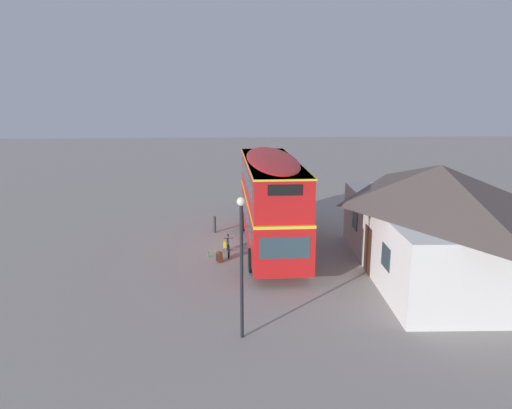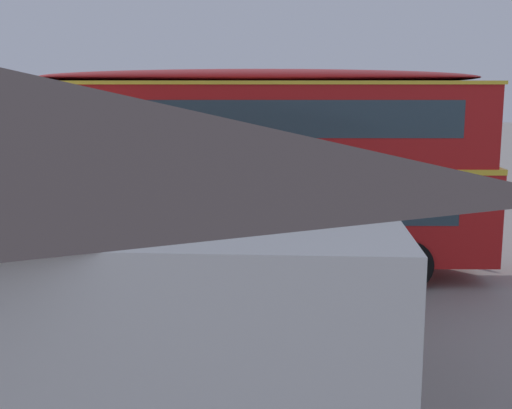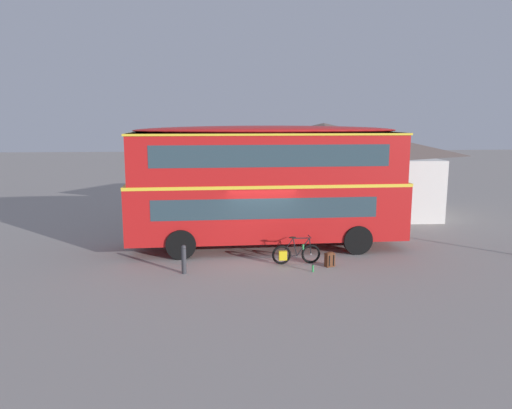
{
  "view_description": "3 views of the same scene",
  "coord_description": "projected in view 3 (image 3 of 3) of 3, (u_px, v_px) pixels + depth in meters",
  "views": [
    {
      "loc": [
        24.18,
        -1.12,
        7.92
      ],
      "look_at": [
        0.58,
        0.2,
        2.39
      ],
      "focal_mm": 34.39,
      "sensor_mm": 36.0,
      "label": 1
    },
    {
      "loc": [
        -0.06,
        16.61,
        4.51
      ],
      "look_at": [
        0.4,
        -0.98,
        1.32
      ],
      "focal_mm": 47.72,
      "sensor_mm": 36.0,
      "label": 2
    },
    {
      "loc": [
        -1.73,
        -17.72,
        5.05
      ],
      "look_at": [
        -0.25,
        -0.52,
        2.02
      ],
      "focal_mm": 34.48,
      "sensor_mm": 36.0,
      "label": 3
    }
  ],
  "objects": [
    {
      "name": "ground_plane",
      "position": [
        262.0,
        255.0,
        18.41
      ],
      "size": [
        120.0,
        120.0,
        0.0
      ],
      "primitive_type": "plane",
      "color": "gray"
    },
    {
      "name": "double_decker_bus",
      "position": [
        267.0,
        182.0,
        18.94
      ],
      "size": [
        10.69,
        2.8,
        4.79
      ],
      "color": "black",
      "rests_on": "ground"
    },
    {
      "name": "touring_bicycle",
      "position": [
        295.0,
        254.0,
        17.23
      ],
      "size": [
        1.73,
        0.5,
        0.99
      ],
      "color": "black",
      "rests_on": "ground"
    },
    {
      "name": "backpack_on_ground",
      "position": [
        330.0,
        259.0,
        16.96
      ],
      "size": [
        0.37,
        0.33,
        0.52
      ],
      "color": "#592D19",
      "rests_on": "ground"
    },
    {
      "name": "water_bottle_green_metal",
      "position": [
        313.0,
        268.0,
        16.39
      ],
      "size": [
        0.07,
        0.07,
        0.26
      ],
      "color": "green",
      "rests_on": "ground"
    },
    {
      "name": "pub_building",
      "position": [
        323.0,
        168.0,
        26.08
      ],
      "size": [
        11.64,
        6.7,
        4.83
      ],
      "color": "silver",
      "rests_on": "ground"
    },
    {
      "name": "kerb_bollard",
      "position": [
        184.0,
        259.0,
        16.15
      ],
      "size": [
        0.16,
        0.16,
        0.97
      ],
      "color": "#333338",
      "rests_on": "ground"
    }
  ]
}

